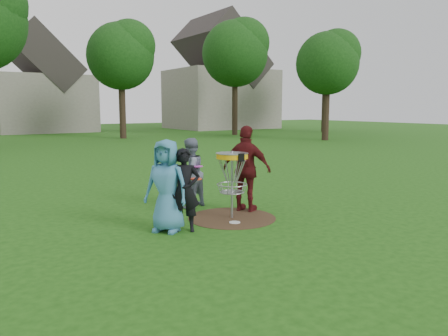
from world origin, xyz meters
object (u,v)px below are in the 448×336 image
player_grey (190,173)px  disc_golf_basket (232,169)px  player_black (185,190)px  player_blue (167,186)px  player_maroon (247,169)px

player_grey → disc_golf_basket: 1.36m
player_black → player_grey: size_ratio=0.97×
player_blue → player_black: (0.28, -0.17, -0.08)m
player_grey → player_black: bearing=36.1°
player_blue → player_maroon: 2.18m
player_blue → player_grey: bearing=101.1°
player_maroon → player_grey: bearing=10.3°
player_black → disc_golf_basket: (1.25, 0.32, 0.26)m
player_grey → player_maroon: 1.32m
player_blue → disc_golf_basket: player_blue is taller
player_grey → player_blue: bearing=26.4°
disc_golf_basket → player_grey: bearing=101.0°
player_black → disc_golf_basket: size_ratio=1.11×
player_grey → disc_golf_basket: player_grey is taller
player_blue → player_maroon: size_ratio=0.91×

